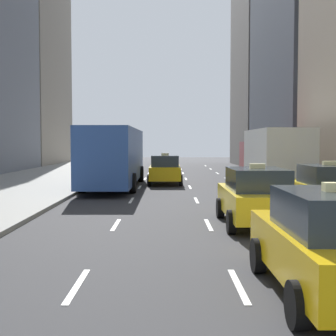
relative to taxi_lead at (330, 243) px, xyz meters
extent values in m
cube|color=gray|center=(-11.00, 19.60, -0.81)|extent=(8.00, 66.00, 0.15)
cube|color=white|center=(-4.20, 0.60, -0.87)|extent=(0.12, 2.00, 0.01)
cube|color=white|center=(-4.20, 6.60, -0.87)|extent=(0.12, 2.00, 0.01)
cube|color=white|center=(-4.20, 12.60, -0.87)|extent=(0.12, 2.00, 0.01)
cube|color=white|center=(-4.20, 18.60, -0.87)|extent=(0.12, 2.00, 0.01)
cube|color=white|center=(-4.20, 24.60, -0.87)|extent=(0.12, 2.00, 0.01)
cube|color=white|center=(-4.20, 30.60, -0.87)|extent=(0.12, 2.00, 0.01)
cube|color=white|center=(-4.20, 36.60, -0.87)|extent=(0.12, 2.00, 0.01)
cube|color=white|center=(-4.20, 42.60, -0.87)|extent=(0.12, 2.00, 0.01)
cube|color=white|center=(-1.40, 0.60, -0.87)|extent=(0.12, 2.00, 0.01)
cube|color=white|center=(-1.40, 6.60, -0.87)|extent=(0.12, 2.00, 0.01)
cube|color=white|center=(-1.40, 12.60, -0.87)|extent=(0.12, 2.00, 0.01)
cube|color=white|center=(-1.40, 18.60, -0.87)|extent=(0.12, 2.00, 0.01)
cube|color=white|center=(-1.40, 24.60, -0.87)|extent=(0.12, 2.00, 0.01)
cube|color=white|center=(-1.40, 30.60, -0.87)|extent=(0.12, 2.00, 0.01)
cube|color=white|center=(-1.40, 36.60, -0.87)|extent=(0.12, 2.00, 0.01)
cube|color=white|center=(-1.40, 42.60, -0.87)|extent=(0.12, 2.00, 0.01)
cube|color=white|center=(1.40, 6.60, -0.87)|extent=(0.12, 2.00, 0.01)
cube|color=white|center=(1.40, 12.60, -0.87)|extent=(0.12, 2.00, 0.01)
cube|color=white|center=(1.40, 18.60, -0.87)|extent=(0.12, 2.00, 0.01)
cube|color=white|center=(1.40, 24.60, -0.87)|extent=(0.12, 2.00, 0.01)
cube|color=white|center=(1.40, 30.60, -0.87)|extent=(0.12, 2.00, 0.01)
cube|color=white|center=(1.40, 36.60, -0.87)|extent=(0.12, 2.00, 0.01)
cube|color=white|center=(1.40, 42.60, -0.87)|extent=(0.12, 2.00, 0.01)
cube|color=gray|center=(-18.00, 45.80, 11.72)|extent=(6.00, 14.78, 25.19)
cube|color=slate|center=(8.00, 43.77, 14.65)|extent=(6.00, 12.87, 31.06)
cube|color=yellow|center=(0.00, 0.07, -0.17)|extent=(1.80, 4.40, 0.76)
cube|color=#28333D|center=(0.00, -0.19, 0.53)|extent=(1.58, 2.29, 0.64)
cube|color=#F2E599|center=(0.00, -0.19, 0.92)|extent=(0.44, 0.20, 0.14)
cylinder|color=black|center=(-0.90, 1.43, -0.55)|extent=(0.22, 0.66, 0.66)
cylinder|color=black|center=(-0.90, -1.29, -0.55)|extent=(0.22, 0.66, 0.66)
cube|color=yellow|center=(2.80, 8.54, -0.17)|extent=(1.80, 4.40, 0.76)
cube|color=#28333D|center=(2.80, 8.28, 0.53)|extent=(1.58, 2.29, 0.64)
cube|color=#F2E599|center=(2.80, 8.28, 0.92)|extent=(0.44, 0.20, 0.14)
cylinder|color=black|center=(1.90, 9.90, -0.55)|extent=(0.22, 0.66, 0.66)
cylinder|color=black|center=(3.70, 9.90, -0.55)|extent=(0.22, 0.66, 0.66)
cylinder|color=black|center=(1.90, 7.18, -0.55)|extent=(0.22, 0.66, 0.66)
cube|color=yellow|center=(-2.80, 20.64, -0.17)|extent=(1.80, 4.40, 0.76)
cube|color=#28333D|center=(-2.80, 20.38, 0.53)|extent=(1.58, 2.29, 0.64)
cube|color=#F2E599|center=(-2.80, 20.38, 0.92)|extent=(0.44, 0.20, 0.14)
cylinder|color=black|center=(-3.70, 22.00, -0.55)|extent=(0.22, 0.66, 0.66)
cylinder|color=black|center=(-1.90, 22.00, -0.55)|extent=(0.22, 0.66, 0.66)
cylinder|color=black|center=(-3.70, 19.28, -0.55)|extent=(0.22, 0.66, 0.66)
cylinder|color=black|center=(-1.90, 19.28, -0.55)|extent=(0.22, 0.66, 0.66)
cube|color=yellow|center=(0.00, 6.58, -0.17)|extent=(1.80, 4.40, 0.76)
cube|color=#28333D|center=(0.00, 6.32, 0.53)|extent=(1.58, 2.29, 0.64)
cube|color=#F2E599|center=(0.00, 6.32, 0.92)|extent=(0.44, 0.20, 0.14)
cylinder|color=black|center=(-0.90, 7.95, -0.55)|extent=(0.22, 0.66, 0.66)
cylinder|color=black|center=(0.90, 7.95, -0.55)|extent=(0.22, 0.66, 0.66)
cylinder|color=black|center=(-0.90, 5.22, -0.55)|extent=(0.22, 0.66, 0.66)
cylinder|color=black|center=(0.90, 5.22, -0.55)|extent=(0.22, 0.66, 0.66)
cube|color=#2D519E|center=(-5.60, 18.68, 0.92)|extent=(2.50, 11.60, 2.90)
cube|color=#28333D|center=(-5.60, 24.43, 1.27)|extent=(2.30, 0.12, 1.40)
cube|color=#28333D|center=(-6.81, 18.68, 1.27)|extent=(0.08, 9.86, 1.10)
cube|color=yellow|center=(-5.60, 24.43, 2.17)|extent=(1.50, 0.10, 0.36)
cylinder|color=black|center=(-6.85, 22.28, -0.38)|extent=(0.30, 1.00, 1.00)
cylinder|color=black|center=(-4.35, 22.28, -0.38)|extent=(0.30, 1.00, 1.00)
cylinder|color=black|center=(-6.85, 15.49, -0.38)|extent=(0.30, 1.00, 1.00)
cylinder|color=black|center=(-4.35, 15.49, -0.38)|extent=(0.30, 1.00, 1.00)
cube|color=maroon|center=(2.80, 20.06, 0.62)|extent=(2.10, 2.40, 2.10)
cube|color=#28333D|center=(2.80, 21.21, 0.92)|extent=(1.90, 0.10, 0.90)
cube|color=silver|center=(2.80, 15.86, 0.92)|extent=(2.30, 6.00, 2.70)
cylinder|color=black|center=(1.75, 20.06, -0.43)|extent=(0.28, 0.90, 0.90)
cylinder|color=black|center=(3.85, 20.06, -0.43)|extent=(0.28, 0.90, 0.90)
cylinder|color=black|center=(1.65, 14.66, -0.43)|extent=(0.28, 0.90, 0.90)
cylinder|color=black|center=(3.95, 14.66, -0.43)|extent=(0.28, 0.90, 0.90)
camera|label=1|loc=(-2.62, -7.39, 1.60)|focal=50.00mm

